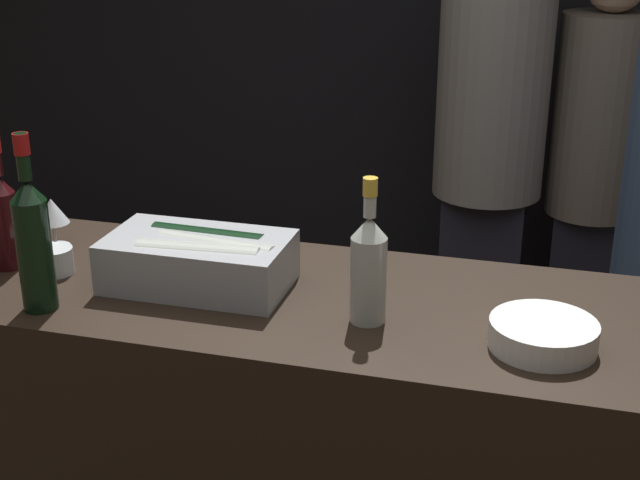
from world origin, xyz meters
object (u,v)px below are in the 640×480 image
object	(u,v)px
candle_votive	(55,260)
rose_wine_bottle	(369,265)
ice_bin_with_bottles	(200,259)
person_in_hoodie	(595,166)
wine_glass	(52,213)
bowl_white	(543,334)
red_wine_bottle_tall	(2,213)
red_wine_bottle_burgundy	(33,239)
person_blond_tee	(489,149)

from	to	relation	value
candle_votive	rose_wine_bottle	distance (m)	0.75
ice_bin_with_bottles	candle_votive	distance (m)	0.35
rose_wine_bottle	person_in_hoodie	bearing A→B (deg)	74.34
wine_glass	person_in_hoodie	size ratio (longest dim) A/B	0.07
bowl_white	red_wine_bottle_tall	size ratio (longest dim) A/B	0.65
red_wine_bottle_burgundy	ice_bin_with_bottles	bearing A→B (deg)	35.06
rose_wine_bottle	person_blond_tee	bearing A→B (deg)	86.55
candle_votive	red_wine_bottle_burgundy	bearing A→B (deg)	-68.30
red_wine_bottle_tall	ice_bin_with_bottles	bearing A→B (deg)	2.50
ice_bin_with_bottles	bowl_white	world-z (taller)	ice_bin_with_bottles
candle_votive	person_in_hoodie	xyz separation A→B (m)	(1.22, 1.66, -0.15)
wine_glass	red_wine_bottle_burgundy	xyz separation A→B (m)	(0.15, -0.31, 0.06)
rose_wine_bottle	person_blond_tee	xyz separation A→B (m)	(0.10, 1.60, -0.18)
wine_glass	red_wine_bottle_burgundy	bearing A→B (deg)	-63.81
ice_bin_with_bottles	rose_wine_bottle	bearing A→B (deg)	-10.22
candle_votive	red_wine_bottle_tall	distance (m)	0.16
wine_glass	person_blond_tee	size ratio (longest dim) A/B	0.07
red_wine_bottle_burgundy	red_wine_bottle_tall	world-z (taller)	red_wine_bottle_burgundy
ice_bin_with_bottles	candle_votive	xyz separation A→B (m)	(-0.35, -0.02, -0.03)
person_in_hoodie	person_blond_tee	distance (m)	0.40
candle_votive	bowl_white	bearing A→B (deg)	-3.78
bowl_white	person_in_hoodie	size ratio (longest dim) A/B	0.12
ice_bin_with_bottles	red_wine_bottle_tall	distance (m)	0.48
ice_bin_with_bottles	wine_glass	distance (m)	0.45
wine_glass	rose_wine_bottle	world-z (taller)	rose_wine_bottle
candle_votive	person_blond_tee	bearing A→B (deg)	61.65
candle_votive	red_wine_bottle_tall	bearing A→B (deg)	179.05
wine_glass	person_blond_tee	world-z (taller)	person_blond_tee
red_wine_bottle_tall	person_blond_tee	bearing A→B (deg)	58.16
bowl_white	person_in_hoodie	bearing A→B (deg)	85.71
person_blond_tee	wine_glass	bearing A→B (deg)	102.00
wine_glass	rose_wine_bottle	size ratio (longest dim) A/B	0.42
person_in_hoodie	person_blond_tee	bearing A→B (deg)	-153.00
red_wine_bottle_burgundy	person_blond_tee	bearing A→B (deg)	66.00
ice_bin_with_bottles	wine_glass	xyz separation A→B (m)	(-0.43, 0.12, 0.03)
ice_bin_with_bottles	wine_glass	size ratio (longest dim) A/B	3.16
red_wine_bottle_burgundy	wine_glass	bearing A→B (deg)	116.19
bowl_white	candle_votive	bearing A→B (deg)	176.22
candle_votive	red_wine_bottle_burgundy	distance (m)	0.22
rose_wine_bottle	candle_votive	bearing A→B (deg)	176.30
red_wine_bottle_tall	bowl_white	bearing A→B (deg)	-3.49
person_in_hoodie	candle_votive	bearing A→B (deg)	-114.43
ice_bin_with_bottles	rose_wine_bottle	world-z (taller)	rose_wine_bottle
bowl_white	candle_votive	xyz separation A→B (m)	(-1.09, 0.07, 0.00)
red_wine_bottle_burgundy	red_wine_bottle_tall	size ratio (longest dim) A/B	1.19
bowl_white	wine_glass	bearing A→B (deg)	169.81
red_wine_bottle_burgundy	person_in_hoodie	xyz separation A→B (m)	(1.15, 1.83, -0.28)
ice_bin_with_bottles	bowl_white	distance (m)	0.75
bowl_white	rose_wine_bottle	xyz separation A→B (m)	(-0.35, 0.02, 0.09)
bowl_white	candle_votive	distance (m)	1.09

